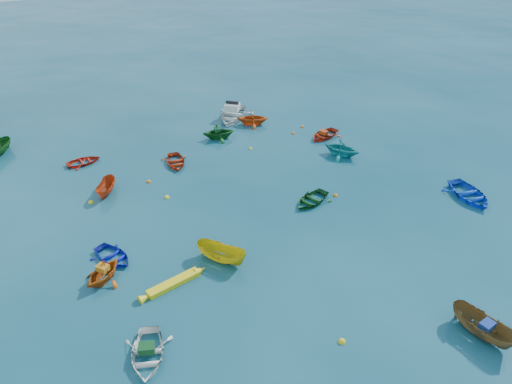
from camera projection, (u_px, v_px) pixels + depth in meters
name	position (u px, v px, depth m)	size (l,w,h in m)	color
ground	(292.00, 238.00, 29.50)	(160.00, 160.00, 0.00)	#0A3C48
dinghy_blue_sw	(113.00, 259.00, 27.92)	(1.91, 2.68, 0.56)	#0E19B1
dinghy_white_near	(148.00, 357.00, 22.17)	(2.20, 3.08, 0.64)	white
sampan_brown_mid	(480.00, 335.00, 23.25)	(1.22, 3.24, 1.25)	brown
dinghy_blue_se	(468.00, 198.00, 33.27)	(2.60, 3.64, 0.75)	blue
dinghy_orange_w	(104.00, 280.00, 26.46)	(2.11, 2.45, 1.29)	#C15412
sampan_yellow_mid	(222.00, 261.00, 27.77)	(1.16, 3.08, 1.19)	gold
dinghy_green_e	(311.00, 202.00, 32.81)	(2.03, 2.83, 0.59)	#114C19
dinghy_cyan_se	(341.00, 155.00, 38.33)	(2.39, 2.78, 1.46)	teal
dinghy_red_nw	(84.00, 163.00, 37.26)	(1.78, 2.49, 0.52)	red
sampan_orange_n	(107.00, 193.00, 33.73)	(0.96, 2.55, 0.99)	#C03D12
dinghy_green_n	(219.00, 138.00, 40.84)	(2.21, 2.57, 1.35)	#135219
dinghy_red_ne	(324.00, 137.00, 41.08)	(2.07, 2.89, 0.60)	red
dinghy_red_far	(176.00, 164.00, 37.20)	(1.99, 2.78, 0.58)	#BA320F
dinghy_orange_far	(253.00, 124.00, 43.17)	(2.31, 2.68, 1.41)	#C54C12
sampan_green_far	(0.00, 155.00, 38.41)	(1.12, 2.97, 1.15)	#145617
kayak_yellow	(174.00, 285.00, 26.13)	(0.54, 3.70, 0.37)	yellow
motorboat_white	(233.00, 118.00, 44.28)	(3.12, 4.36, 1.50)	white
tarp_green_a	(147.00, 348.00, 21.99)	(0.71, 0.54, 0.34)	#12481E
tarp_blue_a	(487.00, 325.00, 22.73)	(0.66, 0.50, 0.32)	navy
tarp_orange_a	(103.00, 268.00, 26.07)	(0.62, 0.47, 0.30)	orange
tarp_green_b	(217.00, 129.00, 40.38)	(0.61, 0.46, 0.29)	#134C24
tarp_orange_b	(324.00, 132.00, 40.78)	(0.62, 0.47, 0.30)	#B13C12
buoy_ye_a	(342.00, 342.00, 22.91)	(0.36, 0.36, 0.36)	yellow
buoy_or_b	(335.00, 196.00, 33.45)	(0.31, 0.31, 0.31)	orange
buoy_ye_b	(91.00, 203.00, 32.74)	(0.36, 0.36, 0.36)	yellow
buoy_or_c	(149.00, 182.00, 34.97)	(0.33, 0.33, 0.33)	orange
buoy_ye_c	(250.00, 149.00, 39.25)	(0.30, 0.30, 0.30)	yellow
buoy_or_d	(293.00, 134.00, 41.62)	(0.29, 0.29, 0.29)	#DE5D0C
buoy_ye_d	(167.00, 198.00, 33.26)	(0.34, 0.34, 0.34)	yellow
buoy_or_e	(302.00, 127.00, 42.69)	(0.30, 0.30, 0.30)	orange
buoy_ye_e	(261.00, 122.00, 43.61)	(0.34, 0.34, 0.34)	yellow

